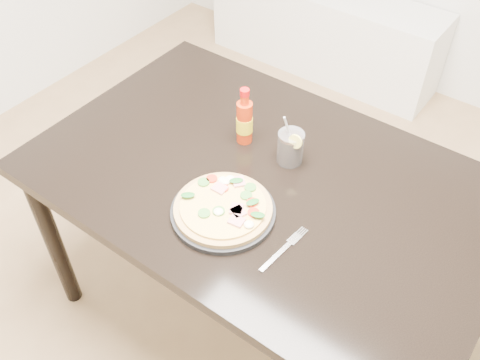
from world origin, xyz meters
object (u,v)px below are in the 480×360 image
Objects in this scene: fork at (285,248)px; media_console at (323,31)px; cola_cup at (290,148)px; dining_table at (263,195)px; pizza at (224,207)px; plate at (223,212)px; hot_sauce_bottle at (244,121)px.

media_console is at bearing 121.27° from fork.
dining_table is at bearing -102.30° from cola_cup.
pizza is (-0.01, -0.19, 0.11)m from dining_table.
cola_cup is (0.03, 0.30, 0.04)m from plate.
fork is (0.34, -0.29, -0.08)m from hot_sauce_bottle.
cola_cup is (0.03, 0.29, 0.02)m from pizza.
hot_sauce_bottle is at bearing -177.57° from cola_cup.
dining_table is 5.11× the size of pizza.
plate reaches higher than media_console.
fork reaches higher than media_console.
media_console is at bearing 112.79° from dining_table.
hot_sauce_bottle is (-0.14, 0.29, 0.05)m from pizza.
cola_cup is (0.17, 0.01, -0.03)m from hot_sauce_bottle.
fork is at bearing -40.03° from hot_sauce_bottle.
dining_table is at bearing -67.21° from media_console.
hot_sauce_bottle is 1.05× the size of fork.
plate is (-0.01, -0.19, 0.09)m from dining_table.
dining_table is at bearing 141.76° from fork.
pizza is 0.21m from fork.
dining_table is at bearing -34.30° from hot_sauce_bottle.
pizza is 1.58× the size of cola_cup.
fork reaches higher than dining_table.
pizza is 1.45× the size of fork.
pizza is at bearing -69.47° from media_console.
plate reaches higher than dining_table.
dining_table is 0.21m from plate.
cola_cup is 0.92× the size of fork.
plate is 0.02m from pizza.
cola_cup is at bearing 126.28° from fork.
plate is 0.21m from fork.
hot_sauce_bottle is (-0.14, 0.29, 0.07)m from plate.
plate is 0.21× the size of media_console.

